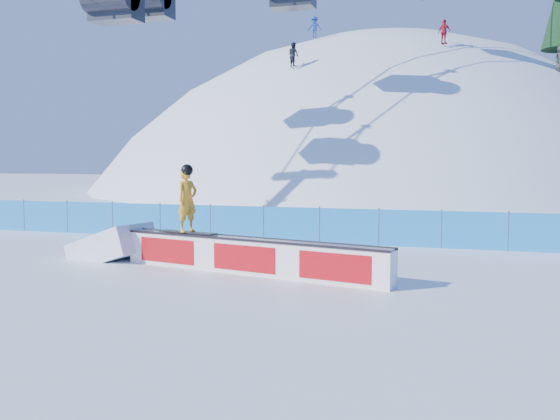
% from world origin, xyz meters
% --- Properties ---
extents(ground, '(160.00, 160.00, 0.00)m').
position_xyz_m(ground, '(0.00, 0.00, 0.00)').
color(ground, white).
rests_on(ground, ground).
extents(snow_hill, '(64.00, 64.00, 64.00)m').
position_xyz_m(snow_hill, '(0.00, 42.00, -18.00)').
color(snow_hill, white).
rests_on(snow_hill, ground).
extents(safety_fence, '(22.05, 0.05, 1.30)m').
position_xyz_m(safety_fence, '(0.00, 4.50, 0.60)').
color(safety_fence, '#1A82D9').
rests_on(safety_fence, ground).
extents(rail_box, '(7.47, 2.23, 0.91)m').
position_xyz_m(rail_box, '(2.67, -1.47, 0.45)').
color(rail_box, white).
rests_on(rail_box, ground).
extents(snow_ramp, '(2.61, 1.95, 1.46)m').
position_xyz_m(snow_ramp, '(-1.92, -0.40, 0.00)').
color(snow_ramp, white).
rests_on(snow_ramp, ground).
extents(snowboarder, '(1.76, 0.73, 1.81)m').
position_xyz_m(snowboarder, '(0.79, -1.03, 1.80)').
color(snowboarder, black).
rests_on(snowboarder, rail_box).
extents(distant_skiers, '(18.80, 8.62, 5.25)m').
position_xyz_m(distant_skiers, '(1.51, 29.75, 11.24)').
color(distant_skiers, black).
rests_on(distant_skiers, ground).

